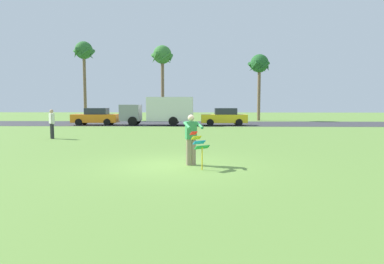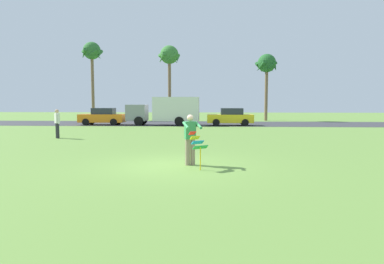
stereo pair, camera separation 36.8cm
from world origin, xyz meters
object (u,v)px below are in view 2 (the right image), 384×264
parked_car_orange (103,117)px  person_walker_near (57,123)px  parked_truck_grey_van (168,110)px  palm_tree_centre_far (267,66)px  person_kite_flyer (190,138)px  palm_tree_left_near (92,54)px  palm_tree_right_near (169,58)px  kite_held (198,144)px  parked_car_yellow (230,117)px

parked_car_orange → person_walker_near: (1.17, -11.92, 0.16)m
parked_truck_grey_van → palm_tree_centre_far: palm_tree_centre_far is taller
person_kite_flyer → palm_tree_left_near: 33.45m
parked_truck_grey_van → person_walker_near: (-5.01, -11.92, -0.48)m
parked_truck_grey_van → palm_tree_left_near: (-10.45, 9.48, 6.50)m
palm_tree_left_near → person_kite_flyer: bearing=-64.8°
parked_truck_grey_van → palm_tree_centre_far: 14.39m
palm_tree_right_near → person_walker_near: palm_tree_right_near is taller
kite_held → person_walker_near: size_ratio=0.69×
kite_held → parked_car_yellow: size_ratio=0.28×
kite_held → person_walker_near: bearing=134.6°
palm_tree_right_near → parked_car_orange: bearing=-124.2°
parked_car_yellow → person_walker_near: (-10.84, -11.92, 0.16)m
person_walker_near → palm_tree_centre_far: bearing=53.2°
person_kite_flyer → parked_car_yellow: person_kite_flyer is taller
parked_car_orange → person_walker_near: bearing=-84.4°
palm_tree_right_near → parked_car_yellow: bearing=-49.9°
person_kite_flyer → person_walker_near: 11.81m
person_kite_flyer → parked_truck_grey_van: parked_truck_grey_van is taller
parked_car_yellow → palm_tree_left_near: size_ratio=0.45×
person_kite_flyer → palm_tree_right_near: (-4.30, 28.02, 6.25)m
parked_car_orange → parked_truck_grey_van: parked_truck_grey_van is taller
parked_truck_grey_van → palm_tree_left_near: 15.53m
palm_tree_left_near → palm_tree_right_near: bearing=-9.3°
parked_car_yellow → person_walker_near: size_ratio=2.45×
kite_held → palm_tree_right_near: (-4.58, 28.74, 6.38)m
person_walker_near → parked_truck_grey_van: bearing=67.2°
parked_truck_grey_van → palm_tree_centre_far: size_ratio=0.87×
parked_car_yellow → parked_truck_grey_van: bearing=-180.0°
kite_held → palm_tree_left_near: (-14.22, 30.31, 7.09)m
person_kite_flyer → person_walker_near: (-8.50, 8.20, -0.02)m
palm_tree_left_near → palm_tree_right_near: (9.64, -1.58, -0.71)m
parked_truck_grey_van → palm_tree_right_near: 9.83m
palm_tree_left_near → palm_tree_centre_far: (20.83, -0.82, -1.59)m
kite_held → parked_car_yellow: parked_car_yellow is taller
person_kite_flyer → parked_truck_grey_van: 20.43m
palm_tree_left_near → palm_tree_right_near: 9.79m
palm_tree_left_near → palm_tree_right_near: size_ratio=1.09×
parked_car_orange → parked_car_yellow: size_ratio=1.00×
parked_car_yellow → palm_tree_right_near: size_ratio=0.49×
kite_held → palm_tree_left_near: palm_tree_left_near is taller
parked_car_yellow → palm_tree_right_near: palm_tree_right_near is taller
parked_car_orange → palm_tree_right_near: bearing=55.8°
parked_truck_grey_van → palm_tree_centre_far: bearing=39.8°
person_walker_near → person_kite_flyer: bearing=-44.0°
parked_truck_grey_van → person_walker_near: size_ratio=3.88×
palm_tree_right_near → parked_truck_grey_van: bearing=-84.1°
person_kite_flyer → parked_car_orange: size_ratio=0.41×
palm_tree_right_near → kite_held: bearing=-80.9°
parked_car_yellow → palm_tree_centre_far: 11.25m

